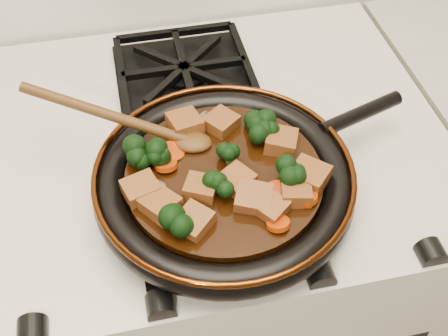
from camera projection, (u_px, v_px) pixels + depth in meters
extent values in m
cube|color=beige|center=(207.00, 283.00, 1.21)|extent=(0.76, 0.60, 0.90)
cylinder|color=black|center=(224.00, 186.00, 0.76)|extent=(0.32, 0.32, 0.01)
torus|color=black|center=(224.00, 182.00, 0.75)|extent=(0.35, 0.35, 0.04)
torus|color=#461F0A|center=(224.00, 172.00, 0.74)|extent=(0.35, 0.35, 0.01)
cylinder|color=black|center=(361.00, 114.00, 0.82)|extent=(0.14, 0.06, 0.02)
cylinder|color=black|center=(224.00, 178.00, 0.75)|extent=(0.26, 0.26, 0.02)
cube|color=brown|center=(253.00, 199.00, 0.70)|extent=(0.06, 0.06, 0.03)
cube|color=brown|center=(281.00, 142.00, 0.77)|extent=(0.06, 0.06, 0.03)
cube|color=brown|center=(185.00, 124.00, 0.79)|extent=(0.05, 0.06, 0.03)
cube|color=brown|center=(161.00, 206.00, 0.69)|extent=(0.06, 0.06, 0.03)
cube|color=brown|center=(194.00, 222.00, 0.68)|extent=(0.06, 0.06, 0.02)
cube|color=brown|center=(221.00, 123.00, 0.79)|extent=(0.06, 0.06, 0.02)
cube|color=brown|center=(295.00, 192.00, 0.71)|extent=(0.05, 0.05, 0.03)
cube|color=brown|center=(309.00, 176.00, 0.73)|extent=(0.06, 0.06, 0.02)
cube|color=brown|center=(141.00, 190.00, 0.71)|extent=(0.05, 0.05, 0.03)
cube|color=brown|center=(236.00, 181.00, 0.72)|extent=(0.05, 0.05, 0.02)
cube|color=brown|center=(272.00, 208.00, 0.69)|extent=(0.05, 0.05, 0.02)
cube|color=brown|center=(201.00, 189.00, 0.71)|extent=(0.05, 0.05, 0.02)
cylinder|color=#AC2E04|center=(278.00, 224.00, 0.68)|extent=(0.03, 0.03, 0.02)
cylinder|color=#AC2E04|center=(166.00, 165.00, 0.74)|extent=(0.03, 0.03, 0.02)
cylinder|color=#AC2E04|center=(158.00, 148.00, 0.76)|extent=(0.03, 0.03, 0.02)
cylinder|color=#AC2E04|center=(275.00, 190.00, 0.72)|extent=(0.03, 0.03, 0.02)
cylinder|color=#AC2E04|center=(173.00, 152.00, 0.76)|extent=(0.03, 0.03, 0.02)
cylinder|color=#AC2E04|center=(306.00, 198.00, 0.71)|extent=(0.03, 0.03, 0.02)
cylinder|color=brown|center=(157.00, 151.00, 0.76)|extent=(0.04, 0.04, 0.03)
cylinder|color=brown|center=(209.00, 121.00, 0.80)|extent=(0.03, 0.03, 0.03)
cylinder|color=brown|center=(193.00, 124.00, 0.79)|extent=(0.04, 0.04, 0.03)
cylinder|color=brown|center=(152.00, 187.00, 0.72)|extent=(0.05, 0.05, 0.02)
ellipsoid|color=#4D2D10|center=(192.00, 142.00, 0.77)|extent=(0.07, 0.06, 0.02)
cylinder|color=#4D2D10|center=(108.00, 115.00, 0.76)|extent=(0.02, 0.02, 0.24)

